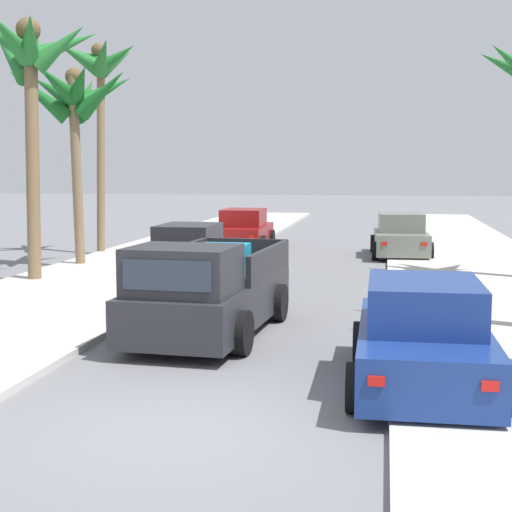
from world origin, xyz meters
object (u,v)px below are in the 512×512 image
Objects in this scene: pickup_truck at (208,293)px; car_left_near at (423,338)px; car_right_near at (400,236)px; palm_tree_left_mid at (31,63)px; car_left_mid at (189,253)px; palm_tree_right_back at (74,99)px; palm_tree_left_back at (98,72)px; car_right_mid at (244,230)px.

car_left_near is at bearing -36.22° from pickup_truck.
palm_tree_left_mid is (-9.86, -7.82, 5.14)m from car_right_near.
car_right_near is 1.01× the size of car_left_mid.
palm_tree_right_back is at bearing 155.85° from car_left_mid.
car_left_near is (3.74, -2.74, -0.08)m from pickup_truck.
car_right_mid is at bearing 29.39° from palm_tree_left_back.
palm_tree_left_mid is (-3.93, -1.29, 5.14)m from car_left_mid.
pickup_truck is at bearing 143.78° from car_left_near.
car_left_near is 1.00× the size of car_right_mid.
pickup_truck is 0.76× the size of palm_tree_left_mid.
car_left_near is at bearing -89.96° from car_right_near.
palm_tree_right_back is at bearing 92.36° from palm_tree_left_mid.
palm_tree_right_back is at bearing -80.33° from palm_tree_left_back.
car_right_near is 0.69× the size of palm_tree_right_back.
palm_tree_left_mid reaches higher than car_left_mid.
palm_tree_left_back is at bearing -150.61° from car_right_mid.
pickup_truck reaches higher than car_right_near.
car_left_mid is at bearing 18.13° from palm_tree_left_mid.
palm_tree_left_mid is at bearing -112.82° from car_right_mid.
car_right_near is at bearing 5.70° from palm_tree_left_back.
palm_tree_right_back reaches higher than car_right_mid.
car_right_near is 0.61× the size of palm_tree_left_mid.
palm_tree_right_back reaches higher than car_right_near.
car_left_mid is 0.56× the size of palm_tree_left_back.
car_left_near is 0.61× the size of palm_tree_left_mid.
car_left_near is 16.25m from car_right_near.
pickup_truck is 4.64m from car_left_near.
car_right_mid is 8.75m from palm_tree_right_back.
pickup_truck is 1.25× the size of car_left_mid.
palm_tree_left_back is (-4.68, 5.47, 5.74)m from car_left_mid.
palm_tree_right_back reaches higher than pickup_truck.
palm_tree_right_back reaches higher than car_left_mid.
palm_tree_left_back is at bearing 130.53° from car_left_mid.
car_right_near is at bearing 25.24° from palm_tree_right_back.
car_right_near is at bearing 38.39° from palm_tree_left_mid.
car_left_mid is 1.00× the size of car_right_mid.
palm_tree_left_mid is at bearing -141.61° from car_right_near.
car_left_mid is 6.60m from palm_tree_left_mid.
car_right_mid is (-5.92, 17.84, 0.00)m from car_left_near.
palm_tree_right_back is at bearing -154.76° from car_right_near.
palm_tree_left_mid is 6.83m from palm_tree_left_back.
car_left_near is 11.40m from car_left_mid.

